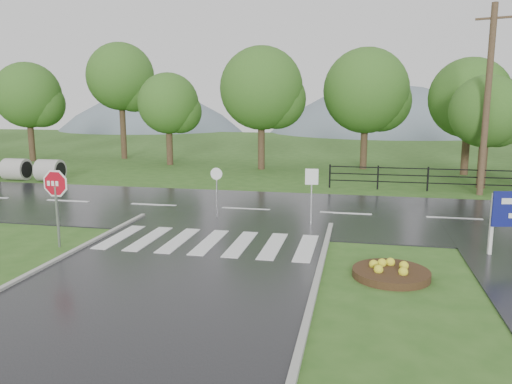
# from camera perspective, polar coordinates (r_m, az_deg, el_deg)

# --- Properties ---
(ground) EXTENTS (120.00, 120.00, 0.00)m
(ground) POSITION_cam_1_polar(r_m,az_deg,el_deg) (11.17, -13.08, -12.85)
(ground) COLOR #315C1E
(ground) RESTS_ON ground
(main_road) EXTENTS (90.00, 8.00, 0.04)m
(main_road) POSITION_cam_1_polar(r_m,az_deg,el_deg) (20.25, -1.17, -2.05)
(main_road) COLOR black
(main_road) RESTS_ON ground
(crosswalk) EXTENTS (6.50, 2.80, 0.02)m
(crosswalk) POSITION_cam_1_polar(r_m,az_deg,el_deg) (15.56, -5.34, -5.70)
(crosswalk) COLOR silver
(crosswalk) RESTS_ON ground
(fence_west) EXTENTS (9.58, 0.08, 1.20)m
(fence_west) POSITION_cam_1_polar(r_m,az_deg,el_deg) (25.74, 19.06, 1.68)
(fence_west) COLOR black
(fence_west) RESTS_ON ground
(hills) EXTENTS (102.00, 48.00, 48.00)m
(hills) POSITION_cam_1_polar(r_m,az_deg,el_deg) (76.89, 10.74, -4.82)
(hills) COLOR slate
(hills) RESTS_ON ground
(treeline) EXTENTS (83.20, 5.20, 10.00)m
(treeline) POSITION_cam_1_polar(r_m,az_deg,el_deg) (33.73, 5.85, 2.89)
(treeline) COLOR #2C5A1C
(treeline) RESTS_ON ground
(culvert_pipes) EXTENTS (7.60, 1.20, 1.20)m
(culvert_pipes) POSITION_cam_1_polar(r_m,az_deg,el_deg) (31.56, -27.22, 2.38)
(culvert_pipes) COLOR #9E9B93
(culvert_pipes) RESTS_ON ground
(stop_sign) EXTENTS (1.12, 0.09, 2.51)m
(stop_sign) POSITION_cam_1_polar(r_m,az_deg,el_deg) (15.93, -21.92, 0.23)
(stop_sign) COLOR #939399
(stop_sign) RESTS_ON ground
(flower_bed) EXTENTS (1.92, 1.92, 0.38)m
(flower_bed) POSITION_cam_1_polar(r_m,az_deg,el_deg) (13.07, 15.18, -8.80)
(flower_bed) COLOR #332111
(flower_bed) RESTS_ON ground
(reg_sign_small) EXTENTS (0.45, 0.07, 2.05)m
(reg_sign_small) POSITION_cam_1_polar(r_m,az_deg,el_deg) (17.44, 6.37, 0.74)
(reg_sign_small) COLOR #939399
(reg_sign_small) RESTS_ON ground
(reg_sign_round) EXTENTS (0.45, 0.06, 1.92)m
(reg_sign_round) POSITION_cam_1_polar(r_m,az_deg,el_deg) (18.60, -4.52, 0.72)
(reg_sign_round) COLOR #939399
(reg_sign_round) RESTS_ON ground
(utility_pole_east) EXTENTS (1.50, 0.55, 8.64)m
(utility_pole_east) POSITION_cam_1_polar(r_m,az_deg,el_deg) (25.39, 24.92, 9.50)
(utility_pole_east) COLOR #473523
(utility_pole_east) RESTS_ON ground
(entrance_tree_left) EXTENTS (3.58, 3.58, 5.65)m
(entrance_tree_left) POSITION_cam_1_polar(r_m,az_deg,el_deg) (27.45, 24.84, 8.32)
(entrance_tree_left) COLOR #3D2B1C
(entrance_tree_left) RESTS_ON ground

